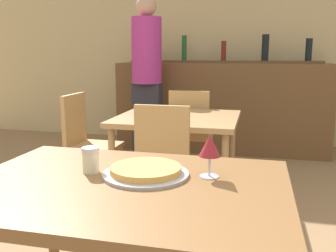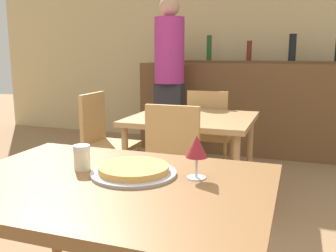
# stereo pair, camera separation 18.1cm
# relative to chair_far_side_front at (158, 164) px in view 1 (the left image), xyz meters

# --- Properties ---
(wall_back) EXTENTS (8.00, 0.05, 2.80)m
(wall_back) POSITION_rel_chair_far_side_front_xyz_m (0.17, 2.93, 0.90)
(wall_back) COLOR #D1B784
(wall_back) RESTS_ON ground_plane
(dining_table_near) EXTENTS (1.14, 0.82, 0.77)m
(dining_table_near) POSITION_rel_chair_far_side_front_xyz_m (0.17, -1.10, 0.19)
(dining_table_near) COLOR brown
(dining_table_near) RESTS_ON ground_plane
(dining_table_far) EXTENTS (0.95, 0.88, 0.72)m
(dining_table_far) POSITION_rel_chair_far_side_front_xyz_m (0.00, 0.61, 0.14)
(dining_table_far) COLOR #A87F51
(dining_table_far) RESTS_ON ground_plane
(bar_counter) EXTENTS (2.60, 0.56, 1.10)m
(bar_counter) POSITION_rel_chair_far_side_front_xyz_m (0.17, 2.42, 0.05)
(bar_counter) COLOR brown
(bar_counter) RESTS_ON ground_plane
(bar_back_shelf) EXTENTS (2.39, 0.24, 0.35)m
(bar_back_shelf) POSITION_rel_chair_far_side_front_xyz_m (0.20, 2.56, 0.66)
(bar_back_shelf) COLOR brown
(bar_back_shelf) RESTS_ON bar_counter
(chair_far_side_front) EXTENTS (0.40, 0.40, 0.88)m
(chair_far_side_front) POSITION_rel_chair_far_side_front_xyz_m (0.00, 0.00, 0.00)
(chair_far_side_front) COLOR tan
(chair_far_side_front) RESTS_ON ground_plane
(chair_far_side_back) EXTENTS (0.40, 0.40, 0.88)m
(chair_far_side_back) POSITION_rel_chair_far_side_front_xyz_m (0.00, 1.21, 0.00)
(chair_far_side_back) COLOR tan
(chair_far_side_back) RESTS_ON ground_plane
(chair_far_side_left) EXTENTS (0.40, 0.40, 0.88)m
(chair_far_side_left) POSITION_rel_chair_far_side_front_xyz_m (-0.81, 0.61, 0.00)
(chair_far_side_left) COLOR tan
(chair_far_side_left) RESTS_ON ground_plane
(pizza_tray) EXTENTS (0.32, 0.32, 0.04)m
(pizza_tray) POSITION_rel_chair_far_side_front_xyz_m (0.23, -1.02, 0.28)
(pizza_tray) COLOR #A3A3A8
(pizza_tray) RESTS_ON dining_table_near
(cheese_shaker) EXTENTS (0.07, 0.07, 0.10)m
(cheese_shaker) POSITION_rel_chair_far_side_front_xyz_m (0.01, -1.02, 0.32)
(cheese_shaker) COLOR beige
(cheese_shaker) RESTS_ON dining_table_near
(person_standing) EXTENTS (0.34, 0.34, 1.84)m
(person_standing) POSITION_rel_chair_far_side_front_xyz_m (-0.62, 1.84, 0.51)
(person_standing) COLOR #2D2D38
(person_standing) RESTS_ON ground_plane
(wine_glass) EXTENTS (0.08, 0.08, 0.16)m
(wine_glass) POSITION_rel_chair_far_side_front_xyz_m (0.46, -0.97, 0.38)
(wine_glass) COLOR silver
(wine_glass) RESTS_ON dining_table_near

